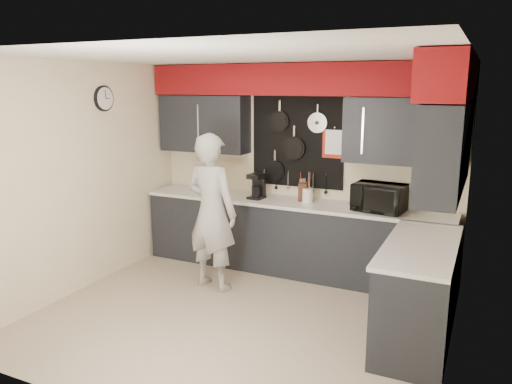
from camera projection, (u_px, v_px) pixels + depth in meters
The scene contains 10 objects.
ground at pixel (240, 317), 5.13m from camera, with size 4.00×4.00×0.00m, color tan.
back_wall_assembly at pixel (299, 112), 6.11m from camera, with size 4.00×0.36×2.60m.
right_wall_assembly at pixel (449, 133), 4.17m from camera, with size 0.36×3.50×2.60m.
left_wall_assembly at pixel (84, 175), 5.69m from camera, with size 0.05×3.50×2.60m.
base_cabinets at pixel (321, 249), 5.82m from camera, with size 3.95×2.20×0.92m.
microwave at pixel (379, 198), 5.69m from camera, with size 0.57×0.39×0.32m, color black.
knife_block at pixel (303, 192), 6.18m from camera, with size 0.10×0.10×0.23m, color #331D10.
utensil_crock at pixel (308, 195), 6.14m from camera, with size 0.13×0.13×0.17m, color white.
coffee_maker at pixel (257, 185), 6.34m from camera, with size 0.20×0.23×0.32m.
person at pixel (212, 212), 5.72m from camera, with size 0.66×0.44×1.82m, color #9D9D9B.
Camera 1 is at (2.18, -4.21, 2.34)m, focal length 35.00 mm.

